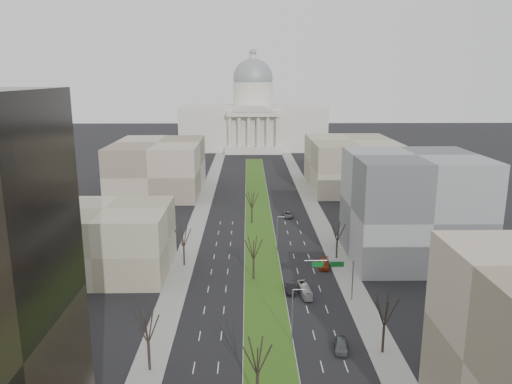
{
  "coord_description": "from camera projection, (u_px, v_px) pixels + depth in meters",
  "views": [
    {
      "loc": [
        -3.12,
        -15.63,
        41.13
      ],
      "look_at": [
        -0.97,
        111.29,
        11.19
      ],
      "focal_mm": 35.0,
      "sensor_mm": 36.0,
      "label": 1
    }
  ],
  "objects": [
    {
      "name": "ground",
      "position": [
        259.0,
        223.0,
        141.48
      ],
      "size": [
        600.0,
        600.0,
        0.0
      ],
      "primitive_type": "plane",
      "color": "black",
      "rests_on": "ground"
    },
    {
      "name": "median",
      "position": [
        259.0,
        224.0,
        140.47
      ],
      "size": [
        8.0,
        222.03,
        0.2
      ],
      "color": "#999993",
      "rests_on": "ground"
    },
    {
      "name": "sidewalk_left",
      "position": [
        187.0,
        254.0,
        116.85
      ],
      "size": [
        5.0,
        330.0,
        0.15
      ],
      "primitive_type": "cube",
      "color": "gray",
      "rests_on": "ground"
    },
    {
      "name": "sidewalk_right",
      "position": [
        335.0,
        253.0,
        117.42
      ],
      "size": [
        5.0,
        330.0,
        0.15
      ],
      "primitive_type": "cube",
      "color": "gray",
      "rests_on": "ground"
    },
    {
      "name": "capitol",
      "position": [
        253.0,
        119.0,
        283.31
      ],
      "size": [
        80.0,
        46.0,
        55.0
      ],
      "color": "beige",
      "rests_on": "ground"
    },
    {
      "name": "building_beige_left",
      "position": [
        107.0,
        240.0,
        105.27
      ],
      "size": [
        26.0,
        22.0,
        14.0
      ],
      "primitive_type": "cube",
      "color": "gray",
      "rests_on": "ground"
    },
    {
      "name": "building_grey_right",
      "position": [
        413.0,
        208.0,
        112.04
      ],
      "size": [
        28.0,
        26.0,
        24.0
      ],
      "primitive_type": "cube",
      "color": "slate",
      "rests_on": "ground"
    },
    {
      "name": "building_far_left",
      "position": [
        158.0,
        167.0,
        177.77
      ],
      "size": [
        30.0,
        40.0,
        18.0
      ],
      "primitive_type": "cube",
      "color": "gray",
      "rests_on": "ground"
    },
    {
      "name": "building_far_right",
      "position": [
        351.0,
        164.0,
        183.78
      ],
      "size": [
        30.0,
        40.0,
        18.0
      ],
      "primitive_type": "cube",
      "color": "gray",
      "rests_on": "ground"
    },
    {
      "name": "tree_left_mid",
      "position": [
        147.0,
        326.0,
        69.53
      ],
      "size": [
        5.4,
        5.4,
        9.72
      ],
      "color": "black",
      "rests_on": "ground"
    },
    {
      "name": "tree_left_far",
      "position": [
        183.0,
        236.0,
        108.49
      ],
      "size": [
        5.28,
        5.28,
        9.5
      ],
      "color": "black",
      "rests_on": "ground"
    },
    {
      "name": "tree_right_mid",
      "position": [
        385.0,
        310.0,
        73.95
      ],
      "size": [
        5.52,
        5.52,
        9.94
      ],
      "color": "black",
      "rests_on": "ground"
    },
    {
      "name": "tree_right_far",
      "position": [
        337.0,
        231.0,
        113.02
      ],
      "size": [
        5.04,
        5.04,
        9.07
      ],
      "color": "black",
      "rests_on": "ground"
    },
    {
      "name": "tree_median_a",
      "position": [
        257.0,
        356.0,
        61.99
      ],
      "size": [
        5.4,
        5.4,
        9.72
      ],
      "color": "black",
      "rests_on": "ground"
    },
    {
      "name": "tree_median_b",
      "position": [
        254.0,
        248.0,
        100.92
      ],
      "size": [
        5.4,
        5.4,
        9.72
      ],
      "color": "black",
      "rests_on": "ground"
    },
    {
      "name": "tree_median_c",
      "position": [
        252.0,
        199.0,
        139.84
      ],
      "size": [
        5.4,
        5.4,
        9.72
      ],
      "color": "black",
      "rests_on": "ground"
    },
    {
      "name": "streetlamp_median_b",
      "position": [
        293.0,
        315.0,
        77.18
      ],
      "size": [
        1.9,
        0.2,
        9.16
      ],
      "color": "gray",
      "rests_on": "ground"
    },
    {
      "name": "streetlamp_median_c",
      "position": [
        277.0,
        235.0,
        116.11
      ],
      "size": [
        1.9,
        0.2,
        9.16
      ],
      "color": "gray",
      "rests_on": "ground"
    },
    {
      "name": "mast_arm_signs",
      "position": [
        338.0,
        270.0,
        91.67
      ],
      "size": [
        9.12,
        0.24,
        8.09
      ],
      "color": "gray",
      "rests_on": "ground"
    },
    {
      "name": "car_grey_near",
      "position": [
        341.0,
        345.0,
        76.23
      ],
      "size": [
        2.74,
        5.23,
        1.7
      ],
      "primitive_type": "imported",
      "rotation": [
        0.0,
        0.0,
        -0.15
      ],
      "color": "#4A4E52",
      "rests_on": "ground"
    },
    {
      "name": "car_black",
      "position": [
        291.0,
        288.0,
        96.62
      ],
      "size": [
        1.94,
        4.92,
        1.59
      ],
      "primitive_type": "imported",
      "rotation": [
        0.0,
        0.0,
        -0.05
      ],
      "color": "black",
      "rests_on": "ground"
    },
    {
      "name": "car_red",
      "position": [
        324.0,
        264.0,
        108.94
      ],
      "size": [
        3.22,
        6.01,
        1.66
      ],
      "primitive_type": "imported",
      "rotation": [
        0.0,
        0.0,
        -0.17
      ],
      "color": "maroon",
      "rests_on": "ground"
    },
    {
      "name": "car_grey_far",
      "position": [
        288.0,
        215.0,
        147.5
      ],
      "size": [
        2.72,
        5.5,
        1.5
      ],
      "primitive_type": "imported",
      "rotation": [
        0.0,
        0.0,
        0.04
      ],
      "color": "#56575F",
      "rests_on": "ground"
    },
    {
      "name": "box_van",
      "position": [
        305.0,
        290.0,
        95.21
      ],
      "size": [
        2.34,
        7.0,
        1.91
      ],
      "primitive_type": "imported",
      "rotation": [
        0.0,
        0.0,
        0.11
      ],
      "color": "silver",
      "rests_on": "ground"
    }
  ]
}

